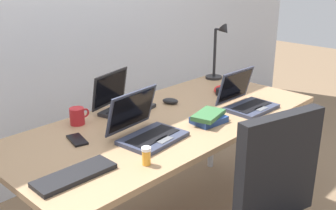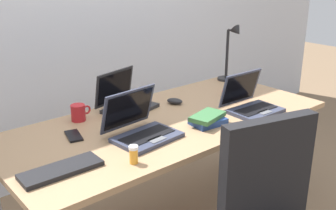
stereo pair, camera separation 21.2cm
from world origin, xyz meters
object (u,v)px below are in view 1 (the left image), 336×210
object	(u,v)px
desk_lamp	(219,52)
cell_phone	(77,140)
computer_mouse	(170,101)
laptop_near_lamp	(122,103)
headphones	(228,90)
coffee_mug	(77,116)
laptop_front_right	(146,129)
external_keyboard	(75,175)
laptop_back_left	(246,101)
book_stack	(209,118)
pill_bottle	(146,156)

from	to	relation	value
desk_lamp	cell_phone	bearing A→B (deg)	-173.03
desk_lamp	computer_mouse	xyz separation A→B (m)	(-0.61, -0.12, -0.18)
laptop_near_lamp	headphones	xyz separation A→B (m)	(0.69, -0.23, -0.03)
coffee_mug	cell_phone	bearing A→B (deg)	-125.24
cell_phone	headphones	xyz separation A→B (m)	(1.10, -0.07, 0.01)
laptop_front_right	coffee_mug	distance (m)	0.41
laptop_front_right	external_keyboard	bearing A→B (deg)	-171.35
laptop_back_left	laptop_front_right	world-z (taller)	laptop_front_right
desk_lamp	book_stack	distance (m)	0.85
headphones	pill_bottle	bearing A→B (deg)	-162.09
laptop_near_lamp	book_stack	xyz separation A→B (m)	(0.20, -0.47, -0.02)
headphones	coffee_mug	size ratio (longest dim) A/B	1.89
laptop_back_left	laptop_front_right	bearing A→B (deg)	170.91
coffee_mug	computer_mouse	bearing A→B (deg)	-13.04
laptop_near_lamp	pill_bottle	size ratio (longest dim) A/B	4.30
laptop_front_right	external_keyboard	world-z (taller)	laptop_front_right
desk_lamp	external_keyboard	xyz separation A→B (m)	(-1.50, -0.44, -0.19)
book_stack	headphones	bearing A→B (deg)	25.41
cell_phone	desk_lamp	bearing A→B (deg)	21.59
laptop_back_left	computer_mouse	distance (m)	0.44
laptop_front_right	laptop_near_lamp	xyz separation A→B (m)	(0.16, 0.37, -0.00)
laptop_near_lamp	laptop_back_left	bearing A→B (deg)	-42.47
laptop_near_lamp	book_stack	world-z (taller)	laptop_near_lamp
cell_phone	coffee_mug	size ratio (longest dim) A/B	1.20
computer_mouse	coffee_mug	xyz separation A→B (m)	(-0.56, 0.13, 0.03)
pill_bottle	book_stack	distance (m)	0.55
desk_lamp	book_stack	world-z (taller)	desk_lamp
laptop_near_lamp	computer_mouse	xyz separation A→B (m)	(0.27, -0.12, -0.03)
external_keyboard	cell_phone	xyz separation A→B (m)	(0.20, 0.28, -0.01)
desk_lamp	pill_bottle	world-z (taller)	desk_lamp
laptop_back_left	laptop_near_lamp	bearing A→B (deg)	137.53
headphones	pill_bottle	size ratio (longest dim) A/B	2.71
external_keyboard	laptop_near_lamp	bearing A→B (deg)	36.74
pill_bottle	coffee_mug	bearing A→B (deg)	84.58
pill_bottle	coffee_mug	distance (m)	0.58
external_keyboard	book_stack	bearing A→B (deg)	-0.79
laptop_front_right	cell_phone	xyz separation A→B (m)	(-0.25, 0.21, -0.04)
laptop_near_lamp	headphones	size ratio (longest dim) A/B	1.59
laptop_back_left	coffee_mug	world-z (taller)	laptop_back_left
desk_lamp	laptop_near_lamp	xyz separation A→B (m)	(-0.89, 0.00, -0.15)
pill_bottle	book_stack	size ratio (longest dim) A/B	0.37
external_keyboard	cell_phone	distance (m)	0.34
desk_lamp	external_keyboard	size ratio (longest dim) A/B	1.21
laptop_front_right	laptop_near_lamp	size ratio (longest dim) A/B	0.97
laptop_near_lamp	coffee_mug	size ratio (longest dim) A/B	3.00
headphones	laptop_near_lamp	bearing A→B (deg)	161.50
pill_bottle	book_stack	xyz separation A→B (m)	(0.54, 0.10, -0.01)
desk_lamp	headphones	world-z (taller)	desk_lamp
headphones	coffee_mug	distance (m)	1.01
headphones	pill_bottle	xyz separation A→B (m)	(-1.04, -0.33, 0.03)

